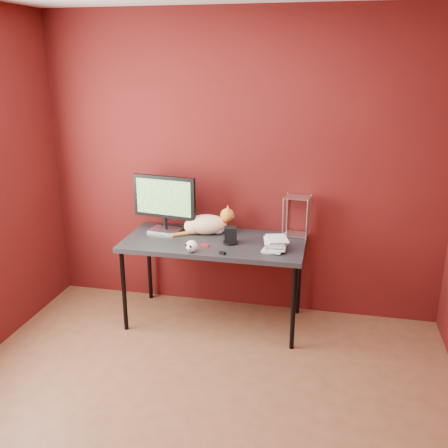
% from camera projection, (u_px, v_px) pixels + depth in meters
% --- Properties ---
extents(room, '(3.52, 3.52, 2.61)m').
position_uv_depth(room, '(181.00, 206.00, 2.63)').
color(room, brown).
rests_on(room, ground).
extents(desk, '(1.50, 0.70, 0.75)m').
position_uv_depth(desk, '(214.00, 246.00, 4.17)').
color(desk, black).
rests_on(desk, ground).
extents(monitor, '(0.57, 0.22, 0.50)m').
position_uv_depth(monitor, '(164.00, 201.00, 4.29)').
color(monitor, silver).
rests_on(monitor, desk).
extents(cat, '(0.51, 0.29, 0.25)m').
position_uv_depth(cat, '(207.00, 224.00, 4.29)').
color(cat, orange).
rests_on(cat, desk).
extents(skull_mug, '(0.10, 0.10, 0.09)m').
position_uv_depth(skull_mug, '(192.00, 246.00, 3.89)').
color(skull_mug, white).
rests_on(skull_mug, desk).
extents(speaker, '(0.12, 0.12, 0.14)m').
position_uv_depth(speaker, '(231.00, 236.00, 4.06)').
color(speaker, black).
rests_on(speaker, desk).
extents(book_stack, '(0.21, 0.25, 1.05)m').
position_uv_depth(book_stack, '(268.00, 184.00, 3.81)').
color(book_stack, beige).
rests_on(book_stack, desk).
extents(wire_rack, '(0.22, 0.19, 0.35)m').
position_uv_depth(wire_rack, '(297.00, 216.00, 4.22)').
color(wire_rack, silver).
rests_on(wire_rack, desk).
extents(pocket_knife, '(0.08, 0.03, 0.01)m').
position_uv_depth(pocket_knife, '(204.00, 245.00, 4.02)').
color(pocket_knife, '#B00D15').
rests_on(pocket_knife, desk).
extents(black_gadget, '(0.05, 0.04, 0.02)m').
position_uv_depth(black_gadget, '(222.00, 253.00, 3.85)').
color(black_gadget, black).
rests_on(black_gadget, desk).
extents(washer, '(0.04, 0.04, 0.00)m').
position_uv_depth(washer, '(192.00, 248.00, 3.99)').
color(washer, silver).
rests_on(washer, desk).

